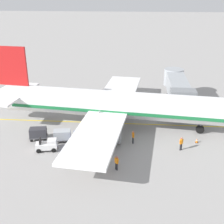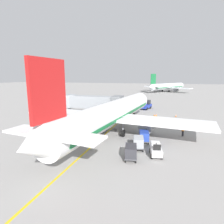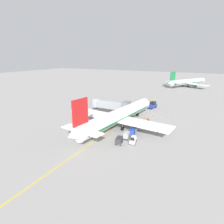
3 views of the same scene
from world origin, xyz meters
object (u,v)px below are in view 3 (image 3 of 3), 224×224
object	(u,v)px
ground_crew_wing_walker	(149,118)
ground_crew_marshaller	(158,129)
parked_airliner	(119,116)
ground_crew_loader	(138,123)
safety_cone_wing_tip	(154,115)
baggage_cart_front	(132,132)
safety_cone_nose_right	(145,117)
jet_bridge	(110,104)
baggage_tug_lead	(133,140)
baggage_cart_third_in_train	(119,140)
pushback_tractor	(152,105)
safety_cone_nose_left	(168,116)
baggage_cart_second_in_train	(126,135)
distant_taxiing_airliner	(187,82)

from	to	relation	value
ground_crew_wing_walker	ground_crew_marshaller	distance (m)	8.85
parked_airliner	ground_crew_loader	bearing A→B (deg)	27.69
parked_airliner	safety_cone_wing_tip	world-z (taller)	parked_airliner
baggage_cart_front	safety_cone_nose_right	xyz separation A→B (m)	(-1.49, 14.23, -0.66)
ground_crew_wing_walker	safety_cone_wing_tip	world-z (taller)	ground_crew_wing_walker
jet_bridge	safety_cone_wing_tip	world-z (taller)	jet_bridge
baggage_tug_lead	baggage_cart_third_in_train	size ratio (longest dim) A/B	0.90
pushback_tractor	safety_cone_nose_left	bearing A→B (deg)	-47.33
safety_cone_nose_right	baggage_cart_second_in_train	bearing A→B (deg)	-86.24
baggage_tug_lead	ground_crew_wing_walker	xyz separation A→B (m)	(-1.36, 15.93, 0.24)
jet_bridge	safety_cone_nose_right	distance (m)	12.32
baggage_cart_second_in_train	baggage_cart_third_in_train	world-z (taller)	same
ground_crew_loader	distant_taxiing_airliner	bearing A→B (deg)	88.07
ground_crew_marshaller	safety_cone_nose_right	bearing A→B (deg)	125.25
pushback_tractor	safety_cone_wing_tip	size ratio (longest dim) A/B	8.18
baggage_tug_lead	safety_cone_nose_left	xyz separation A→B (m)	(2.90, 22.74, -0.42)
baggage_tug_lead	ground_crew_marshaller	bearing A→B (deg)	67.84
ground_crew_wing_walker	ground_crew_loader	distance (m)	5.88
safety_cone_nose_left	distant_taxiing_airliner	world-z (taller)	distant_taxiing_airliner
parked_airliner	safety_cone_nose_right	xyz separation A→B (m)	(4.02, 10.52, -2.90)
parked_airliner	ground_crew_marshaller	distance (m)	11.11
pushback_tractor	distant_taxiing_airliner	size ratio (longest dim) A/B	0.15
jet_bridge	baggage_cart_second_in_train	xyz separation A→B (m)	(12.95, -15.60, -2.51)
jet_bridge	baggage_tug_lead	size ratio (longest dim) A/B	5.28
parked_airliner	baggage_cart_second_in_train	world-z (taller)	parked_airliner
jet_bridge	safety_cone_wing_tip	distance (m)	15.08
safety_cone_wing_tip	distant_taxiing_airliner	size ratio (longest dim) A/B	0.02
safety_cone_nose_right	distant_taxiing_airliner	world-z (taller)	distant_taxiing_airliner
jet_bridge	safety_cone_nose_right	size ratio (longest dim) A/B	23.97
baggage_tug_lead	safety_cone_nose_right	bearing A→B (deg)	100.47
ground_crew_loader	distant_taxiing_airliner	distance (m)	82.33
baggage_tug_lead	ground_crew_loader	world-z (taller)	ground_crew_loader
distant_taxiing_airliner	jet_bridge	bearing A→B (deg)	-101.51
baggage_cart_front	safety_cone_wing_tip	world-z (taller)	baggage_cart_front
ground_crew_loader	ground_crew_marshaller	xyz separation A→B (m)	(6.05, -1.66, 0.00)
baggage_cart_third_in_train	distant_taxiing_airliner	size ratio (longest dim) A/B	0.09
safety_cone_nose_left	baggage_cart_front	bearing A→B (deg)	-104.24
safety_cone_nose_right	safety_cone_wing_tip	xyz separation A→B (m)	(2.02, 3.76, 0.00)
jet_bridge	parked_airliner	bearing A→B (deg)	-49.79
baggage_cart_second_in_train	safety_cone_nose_right	size ratio (longest dim) A/B	5.04
parked_airliner	ground_crew_marshaller	size ratio (longest dim) A/B	22.10
ground_crew_loader	pushback_tractor	bearing A→B (deg)	96.33
jet_bridge	baggage_tug_lead	bearing A→B (deg)	-48.04
baggage_cart_front	ground_crew_marshaller	world-z (taller)	ground_crew_marshaller
safety_cone_nose_left	safety_cone_wing_tip	bearing A→B (deg)	-169.18
ground_crew_marshaller	distant_taxiing_airliner	world-z (taller)	distant_taxiing_airliner
baggage_cart_second_in_train	jet_bridge	bearing A→B (deg)	129.70
pushback_tractor	ground_crew_loader	world-z (taller)	pushback_tractor
baggage_tug_lead	ground_crew_wing_walker	bearing A→B (deg)	94.89
baggage_cart_third_in_train	baggage_cart_second_in_train	bearing A→B (deg)	83.97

